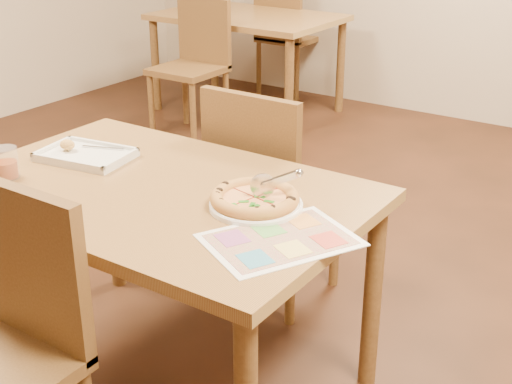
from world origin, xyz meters
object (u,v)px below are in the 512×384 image
Objects in this scene: dining_table at (159,212)px; appetizer_tray at (84,155)px; chair_near at (4,318)px; bg_table at (247,26)px; plate at (256,205)px; glass_tumbler at (6,165)px; bg_chair_far at (284,25)px; pizza at (255,198)px; menu at (280,240)px; bg_chair_near at (196,50)px; pizza_cutter at (275,181)px; chair_far at (263,173)px.

appetizer_tray reaches higher than dining_table.
appetizer_tray is (-0.38, 0.66, 0.16)m from chair_near.
chair_near is 0.36× the size of bg_table.
glass_tumbler is at bearing -162.20° from plate.
bg_chair_far reaches higher than plate.
pizza reaches higher than menu.
bg_chair_far is 4.67× the size of glass_tumbler.
glass_tumbler is at bearing -64.53° from bg_chair_near.
plate is at bearing 120.81° from bg_chair_far.
menu is at bearing -38.16° from pizza.
pizza_cutter is (0.38, 0.68, 0.24)m from chair_near.
dining_table is 2.77× the size of bg_chair_far.
pizza is 2.12× the size of pizza_cutter.
bg_chair_near is 4.67× the size of glass_tumbler.
glass_tumbler is (-0.45, -0.81, 0.20)m from chair_far.
plate is at bearing 62.25° from chair_near.
bg_chair_far is (-1.60, 3.30, -0.07)m from dining_table.
chair_far is at bearing 91.19° from pizza_cutter.
menu is at bearing 44.98° from chair_near.
bg_chair_near is 1.10m from bg_chair_far.
chair_far is 2.26m from bg_chair_near.
chair_far is 1.22× the size of menu.
bg_chair_far is at bearing 90.00° from bg_chair_near.
bg_table is 2.77× the size of bg_chair_near.
chair_near is 1.41× the size of appetizer_tray.
bg_chair_far is (-1.60, 3.90, 0.00)m from chair_near.
chair_near reaches higher than pizza_cutter.
bg_chair_near is at bearing -90.00° from bg_table.
chair_near is at bearing 112.29° from bg_chair_far.
appetizer_tray is (-0.72, 0.01, 0.00)m from plate.
pizza is (0.34, 0.05, 0.11)m from dining_table.
pizza reaches higher than dining_table.
bg_chair_near reaches higher than plate.
chair_far is (-0.00, 1.20, 0.00)m from chair_near.
chair_far is 3.14m from bg_chair_far.
dining_table is 0.52m from glass_tumbler.
appetizer_tray reaches higher than menu.
plate reaches higher than menu.
plate is 2.72× the size of glass_tumbler.
plate is 1.04× the size of pizza.
chair_far is 0.95m from glass_tumbler.
pizza_cutter reaches higher than appetizer_tray.
pizza_cutter is 0.89m from glass_tumbler.
bg_chair_near is 1.72× the size of plate.
chair_near is 1.00× the size of bg_chair_near.
bg_table is at bearing 119.74° from dining_table.
menu is (0.97, 0.12, -0.04)m from glass_tumbler.
pizza is 2.61× the size of glass_tumbler.
bg_table is at bearing 125.19° from plate.
dining_table is 0.61m from chair_far.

